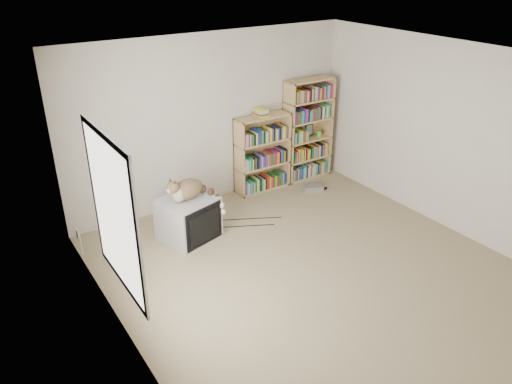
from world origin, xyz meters
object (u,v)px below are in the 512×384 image
cat (192,191)px  dvd_player (313,187)px  crt_tv (188,219)px  bookcase_tall (307,131)px  bookcase_short (262,156)px

cat → dvd_player: bearing=-6.3°
crt_tv → cat: (0.08, -0.02, 0.39)m
cat → bookcase_tall: bookcase_tall is taller
bookcase_short → crt_tv: bearing=-155.9°
crt_tv → bookcase_short: (1.68, 0.75, 0.26)m
bookcase_tall → bookcase_short: size_ratio=1.37×
cat → crt_tv: bearing=150.2°
bookcase_tall → dvd_player: (-0.23, -0.49, -0.76)m
crt_tv → dvd_player: bearing=-9.0°
cat → bookcase_tall: bearing=3.7°
crt_tv → bookcase_short: 1.86m
crt_tv → bookcase_short: size_ratio=0.66×
bookcase_short → dvd_player: (0.67, -0.49, -0.52)m
bookcase_tall → bookcase_short: bearing=179.8°
cat → bookcase_short: (1.60, 0.77, -0.12)m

